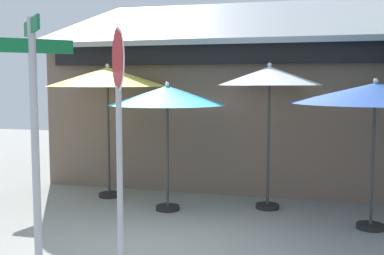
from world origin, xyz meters
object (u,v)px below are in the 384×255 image
(stop_sign, at_px, (119,109))
(patio_umbrella_mustard_left, at_px, (107,78))
(street_sign_post, at_px, (34,123))
(patio_umbrella_ivory_right, at_px, (269,78))
(patio_umbrella_royal_blue_far_right, at_px, (375,94))
(patio_umbrella_teal_center, at_px, (167,97))

(stop_sign, xyz_separation_m, patio_umbrella_mustard_left, (-1.93, 3.83, 0.40))
(street_sign_post, xyz_separation_m, patio_umbrella_mustard_left, (-1.01, 4.12, 0.55))
(patio_umbrella_mustard_left, height_order, patio_umbrella_ivory_right, patio_umbrella_mustard_left)
(street_sign_post, bearing_deg, stop_sign, 17.52)
(stop_sign, distance_m, patio_umbrella_royal_blue_far_right, 4.26)
(patio_umbrella_mustard_left, bearing_deg, street_sign_post, -76.23)
(stop_sign, height_order, patio_umbrella_royal_blue_far_right, stop_sign)
(patio_umbrella_teal_center, distance_m, patio_umbrella_royal_blue_far_right, 3.54)
(patio_umbrella_teal_center, height_order, patio_umbrella_ivory_right, patio_umbrella_ivory_right)
(stop_sign, xyz_separation_m, patio_umbrella_royal_blue_far_right, (3.09, 2.94, 0.12))
(patio_umbrella_mustard_left, relative_size, patio_umbrella_royal_blue_far_right, 1.03)
(street_sign_post, bearing_deg, patio_umbrella_teal_center, 82.16)
(patio_umbrella_teal_center, height_order, patio_umbrella_royal_blue_far_right, patio_umbrella_royal_blue_far_right)
(patio_umbrella_ivory_right, xyz_separation_m, patio_umbrella_royal_blue_far_right, (1.75, -0.82, -0.27))
(patio_umbrella_mustard_left, distance_m, patio_umbrella_royal_blue_far_right, 5.10)
(stop_sign, bearing_deg, street_sign_post, -162.48)
(patio_umbrella_mustard_left, distance_m, patio_umbrella_ivory_right, 3.27)
(stop_sign, xyz_separation_m, patio_umbrella_teal_center, (-0.44, 3.17, 0.05))
(patio_umbrella_ivory_right, height_order, patio_umbrella_royal_blue_far_right, patio_umbrella_ivory_right)
(stop_sign, relative_size, patio_umbrella_royal_blue_far_right, 1.13)
(street_sign_post, distance_m, stop_sign, 0.98)
(stop_sign, height_order, patio_umbrella_ivory_right, stop_sign)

